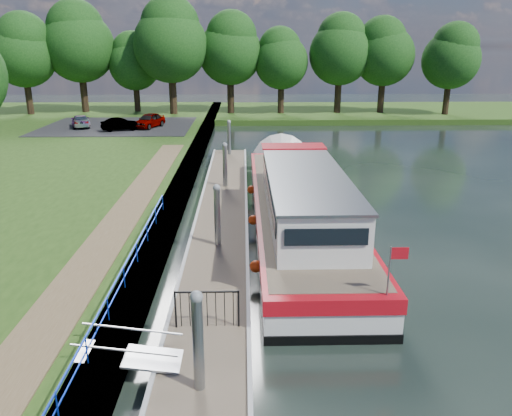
{
  "coord_description": "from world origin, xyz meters",
  "views": [
    {
      "loc": [
        1.08,
        -10.48,
        8.12
      ],
      "look_at": [
        1.6,
        10.21,
        1.4
      ],
      "focal_mm": 35.0,
      "sensor_mm": 36.0,
      "label": 1
    }
  ],
  "objects_px": {
    "barge": "(297,201)",
    "car_b": "(121,124)",
    "car_c": "(81,121)",
    "pontoon": "(222,214)",
    "car_a": "(149,120)"
  },
  "relations": [
    {
      "from": "car_b",
      "to": "car_c",
      "type": "xyz_separation_m",
      "value": [
        -4.25,
        2.12,
        0.0
      ]
    },
    {
      "from": "car_b",
      "to": "barge",
      "type": "bearing_deg",
      "value": -171.12
    },
    {
      "from": "pontoon",
      "to": "car_c",
      "type": "distance_m",
      "value": 28.2
    },
    {
      "from": "barge",
      "to": "car_c",
      "type": "bearing_deg",
      "value": 125.56
    },
    {
      "from": "barge",
      "to": "car_b",
      "type": "height_order",
      "value": "barge"
    },
    {
      "from": "pontoon",
      "to": "barge",
      "type": "relative_size",
      "value": 1.42
    },
    {
      "from": "car_a",
      "to": "car_c",
      "type": "bearing_deg",
      "value": -163.41
    },
    {
      "from": "car_b",
      "to": "car_c",
      "type": "distance_m",
      "value": 4.74
    },
    {
      "from": "pontoon",
      "to": "car_c",
      "type": "bearing_deg",
      "value": 120.57
    },
    {
      "from": "barge",
      "to": "car_c",
      "type": "relative_size",
      "value": 5.43
    },
    {
      "from": "car_b",
      "to": "car_c",
      "type": "relative_size",
      "value": 0.88
    },
    {
      "from": "car_c",
      "to": "car_a",
      "type": "bearing_deg",
      "value": 156.31
    },
    {
      "from": "pontoon",
      "to": "car_b",
      "type": "height_order",
      "value": "car_b"
    },
    {
      "from": "barge",
      "to": "car_c",
      "type": "xyz_separation_m",
      "value": [
        -17.92,
        25.07,
        0.31
      ]
    },
    {
      "from": "pontoon",
      "to": "car_c",
      "type": "xyz_separation_m",
      "value": [
        -14.33,
        24.25,
        1.22
      ]
    }
  ]
}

